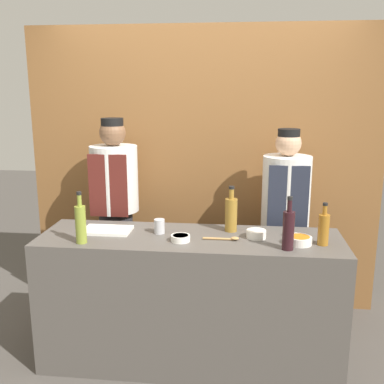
# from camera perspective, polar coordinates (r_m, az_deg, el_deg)

# --- Properties ---
(ground_plane) EXTENTS (14.00, 14.00, 0.00)m
(ground_plane) POSITION_cam_1_polar(r_m,az_deg,el_deg) (3.43, -0.24, -20.44)
(ground_plane) COLOR #4C4742
(cabinet_wall) EXTENTS (2.98, 0.18, 2.40)m
(cabinet_wall) POSITION_cam_1_polar(r_m,az_deg,el_deg) (3.91, 1.43, 2.84)
(cabinet_wall) COLOR brown
(cabinet_wall) RESTS_ON ground_plane
(counter) EXTENTS (2.04, 0.60, 0.92)m
(counter) POSITION_cam_1_polar(r_m,az_deg,el_deg) (3.20, -0.25, -13.54)
(counter) COLOR #514C47
(counter) RESTS_ON ground_plane
(sauce_bowl_purple) EXTENTS (0.13, 0.13, 0.04)m
(sauce_bowl_purple) POSITION_cam_1_polar(r_m,az_deg,el_deg) (2.93, -1.47, -5.83)
(sauce_bowl_purple) COLOR white
(sauce_bowl_purple) RESTS_ON counter
(sauce_bowl_red) EXTENTS (0.13, 0.13, 0.05)m
(sauce_bowl_red) POSITION_cam_1_polar(r_m,az_deg,el_deg) (3.02, 8.16, -5.25)
(sauce_bowl_red) COLOR white
(sauce_bowl_red) RESTS_ON counter
(sauce_bowl_orange) EXTENTS (0.16, 0.16, 0.05)m
(sauce_bowl_orange) POSITION_cam_1_polar(r_m,az_deg,el_deg) (2.96, 13.47, -5.93)
(sauce_bowl_orange) COLOR white
(sauce_bowl_orange) RESTS_ON counter
(cutting_board) EXTENTS (0.33, 0.21, 0.02)m
(cutting_board) POSITION_cam_1_polar(r_m,az_deg,el_deg) (3.18, -10.71, -4.79)
(cutting_board) COLOR white
(cutting_board) RESTS_ON counter
(bottle_wine) EXTENTS (0.07, 0.07, 0.34)m
(bottle_wine) POSITION_cam_1_polar(r_m,az_deg,el_deg) (2.81, 12.14, -4.63)
(bottle_wine) COLOR black
(bottle_wine) RESTS_ON counter
(bottle_oil) EXTENTS (0.07, 0.07, 0.34)m
(bottle_oil) POSITION_cam_1_polar(r_m,az_deg,el_deg) (2.95, -13.96, -3.85)
(bottle_oil) COLOR olive
(bottle_oil) RESTS_ON counter
(bottle_vinegar) EXTENTS (0.08, 0.08, 0.32)m
(bottle_vinegar) POSITION_cam_1_polar(r_m,az_deg,el_deg) (3.12, 4.99, -2.76)
(bottle_vinegar) COLOR olive
(bottle_vinegar) RESTS_ON counter
(bottle_amber) EXTENTS (0.07, 0.07, 0.28)m
(bottle_amber) POSITION_cam_1_polar(r_m,az_deg,el_deg) (2.96, 16.37, -4.47)
(bottle_amber) COLOR #9E661E
(bottle_amber) RESTS_ON counter
(cup_steel) EXTENTS (0.07, 0.07, 0.10)m
(cup_steel) POSITION_cam_1_polar(r_m,az_deg,el_deg) (3.09, -4.16, -4.37)
(cup_steel) COLOR #B7B7BC
(cup_steel) RESTS_ON counter
(wooden_spoon) EXTENTS (0.24, 0.04, 0.02)m
(wooden_spoon) POSITION_cam_1_polar(r_m,az_deg,el_deg) (2.96, 4.28, -5.91)
(wooden_spoon) COLOR #B2844C
(wooden_spoon) RESTS_ON counter
(chef_left) EXTENTS (0.38, 0.38, 1.67)m
(chef_left) POSITION_cam_1_polar(r_m,az_deg,el_deg) (3.71, -9.67, -2.71)
(chef_left) COLOR #28282D
(chef_left) RESTS_ON ground_plane
(chef_right) EXTENTS (0.37, 0.37, 1.60)m
(chef_right) POSITION_cam_1_polar(r_m,az_deg,el_deg) (3.60, 11.67, -3.96)
(chef_right) COLOR #28282D
(chef_right) RESTS_ON ground_plane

